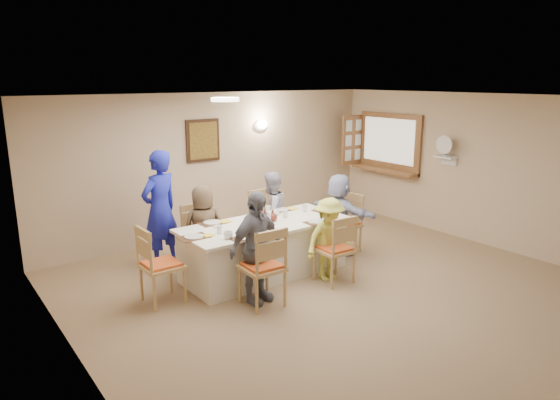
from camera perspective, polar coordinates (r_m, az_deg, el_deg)
ground at (r=6.56m, az=8.90°, el=-11.08°), size 7.00×7.00×0.00m
room_walls at (r=6.08m, az=9.43°, el=1.99°), size 7.00×7.00×7.00m
wall_picture at (r=8.64m, az=-8.79°, el=6.74°), size 0.62×0.05×0.72m
wall_sconce at (r=9.21m, az=-2.10°, el=8.58°), size 0.26×0.09×0.18m
ceiling_light at (r=6.52m, az=-6.30°, el=11.35°), size 0.36×0.36×0.05m
serving_hatch at (r=10.02m, az=12.41°, el=6.39°), size 0.06×1.50×1.15m
hatch_sill at (r=10.01m, az=11.80°, el=3.37°), size 0.30×1.50×0.05m
shutter_door at (r=10.35m, az=8.27°, el=6.80°), size 0.55×0.04×1.00m
fan_shelf at (r=9.15m, az=18.42°, el=4.69°), size 0.22×0.36×0.03m
desk_fan at (r=9.10m, az=18.38°, el=5.61°), size 0.30×0.30×0.28m
dining_table at (r=7.12m, az=-1.76°, el=-5.57°), size 2.41×1.02×0.76m
chair_back_left at (r=7.45m, az=-9.11°, el=-4.14°), size 0.47×0.47×0.93m
chair_back_right at (r=8.03m, az=-1.52°, el=-2.43°), size 0.49×0.49×0.99m
chair_front_left at (r=6.13m, az=-2.09°, el=-7.50°), size 0.51×0.51×1.03m
chair_front_right at (r=6.85m, az=6.24°, el=-5.49°), size 0.49×0.49×0.97m
chair_left_end at (r=6.37m, az=-13.36°, el=-7.12°), size 0.49×0.49×1.01m
chair_right_end at (r=8.03m, az=7.35°, el=-2.69°), size 0.49×0.49×0.95m
diner_back_left at (r=7.30m, az=-8.72°, el=-3.18°), size 0.75×0.61×1.26m
diner_back_right at (r=7.89m, az=-1.03°, el=-1.48°), size 0.83×0.74×1.32m
diner_front_left at (r=6.16m, az=-2.74°, el=-5.46°), size 0.96×0.66×1.42m
diner_front_right at (r=6.90m, az=5.59°, el=-4.48°), size 0.76×0.44×1.16m
diner_right_end at (r=7.89m, az=6.71°, el=-1.64°), size 1.33×0.77×1.30m
caregiver at (r=7.46m, az=-13.54°, el=-1.08°), size 0.90×0.83×1.75m
placemat_fl at (r=6.35m, az=-4.06°, el=-4.38°), size 0.36×0.27×0.01m
plate_fl at (r=6.34m, az=-4.06°, el=-4.29°), size 0.23×0.23×0.01m
napkin_fl at (r=6.40m, az=-2.46°, el=-4.14°), size 0.13×0.13×0.01m
placemat_fr at (r=7.03m, az=4.20°, el=-2.55°), size 0.33×0.24×0.01m
plate_fr at (r=7.03m, az=4.20°, el=-2.47°), size 0.25×0.25×0.02m
napkin_fr at (r=7.11m, az=5.56°, el=-2.34°), size 0.13×0.13×0.01m
placemat_bl at (r=7.04m, az=-7.76°, el=-2.63°), size 0.36×0.27×0.01m
plate_bl at (r=7.04m, az=-7.76°, el=-2.55°), size 0.25×0.25×0.02m
napkin_bl at (r=7.08m, az=-6.29°, el=-2.43°), size 0.15×0.15×0.01m
placemat_br at (r=7.66m, az=0.10°, el=-1.14°), size 0.35×0.26×0.01m
plate_br at (r=7.66m, az=0.10°, el=-1.06°), size 0.24×0.24×0.01m
napkin_br at (r=7.73m, az=1.39°, el=-0.96°), size 0.15×0.15×0.01m
placemat_le at (r=6.46m, az=-9.83°, el=-4.22°), size 0.38×0.28×0.01m
plate_le at (r=6.46m, az=-9.83°, el=-4.13°), size 0.24×0.24×0.02m
napkin_le at (r=6.50m, az=-8.21°, el=-3.99°), size 0.13×0.13×0.01m
placemat_re at (r=7.67m, az=5.10°, el=-1.18°), size 0.34×0.25×0.01m
plate_re at (r=7.67m, az=5.10°, el=-1.11°), size 0.24×0.24×0.02m
napkin_re at (r=7.75m, az=6.34°, el=-1.00°), size 0.15×0.15×0.01m
teacup_a at (r=6.34m, az=-5.94°, el=-4.01°), size 0.15×0.15×0.09m
teacup_b at (r=7.60m, az=-1.38°, el=-0.96°), size 0.11×0.11×0.08m
bowl_a at (r=6.67m, az=-2.18°, el=-3.25°), size 0.21×0.21×0.05m
bowl_b at (r=7.39m, az=-0.75°, el=-1.50°), size 0.18×0.18×0.06m
condiment_ketchup at (r=6.92m, az=-2.23°, el=-1.76°), size 0.13×0.13×0.25m
condiment_brown at (r=7.06m, az=-1.74°, el=-1.70°), size 0.09×0.09×0.18m
condiment_malt at (r=7.06m, az=-0.84°, el=-1.78°), size 0.22×0.22×0.17m
drinking_glass at (r=6.94m, az=-3.04°, el=-2.30°), size 0.07×0.07×0.11m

